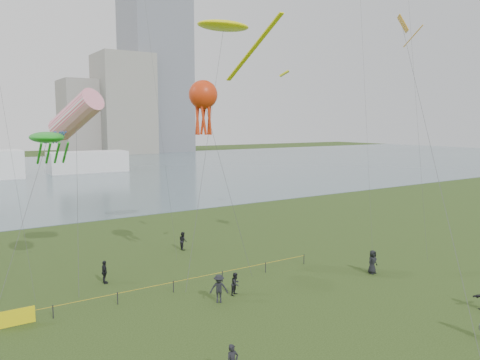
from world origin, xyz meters
TOP-DOWN VIEW (x-y plane):
  - ground_plane at (0.00, 0.00)m, footprint 400.00×400.00m
  - lake at (0.00, 100.00)m, footprint 400.00×120.00m
  - tower at (62.00, 168.00)m, footprint 24.00×24.00m
  - building_mid at (46.00, 162.00)m, footprint 20.00×20.00m
  - building_low at (32.00, 168.00)m, footprint 16.00×18.00m
  - pavilion_right at (14.00, 98.00)m, footprint 18.00×7.00m
  - fence at (-9.72, 12.99)m, footprint 24.07×0.07m
  - spectator_a at (-0.21, 10.23)m, footprint 0.95×0.88m
  - spectator_b at (-1.89, 9.66)m, footprint 1.42×1.23m
  - spectator_c at (-7.06, 17.46)m, footprint 0.48×1.04m
  - spectator_d at (11.29, 8.18)m, footprint 0.97×0.68m
  - spectator_g at (1.95, 22.68)m, footprint 0.74×0.90m
  - kite_stingray at (3.42, 17.52)m, footprint 8.64×9.92m
  - kite_windsock at (-8.02, 19.92)m, footprint 4.29×6.89m
  - kite_creature at (-10.42, 18.44)m, footprint 5.47×6.21m
  - kite_octopus at (-0.44, 14.19)m, footprint 4.42×2.51m
  - kite_delta at (11.25, 5.76)m, footprint 7.66×11.63m

SIDE VIEW (x-z plane):
  - ground_plane at x=0.00m, z-range 0.00..0.00m
  - lake at x=0.00m, z-range -0.02..0.06m
  - fence at x=-9.72m, z-range 0.03..1.08m
  - spectator_a at x=-0.21m, z-range 0.00..1.57m
  - spectator_g at x=1.95m, z-range 0.00..1.69m
  - spectator_c at x=-7.06m, z-range 0.00..1.74m
  - spectator_d at x=11.29m, z-range 0.00..1.87m
  - spectator_b at x=-1.89m, z-range 0.00..1.90m
  - pavilion_right at x=14.00m, z-range 0.00..5.00m
  - kite_creature at x=-10.42m, z-range 5.17..16.37m
  - kite_windsock at x=-8.02m, z-range 5.21..19.54m
  - kite_octopus at x=-0.44m, z-range 6.30..21.17m
  - building_low at x=32.00m, z-range 0.00..28.00m
  - kite_delta at x=11.25m, z-range 7.89..27.32m
  - building_mid at x=46.00m, z-range 0.00..38.00m
  - kite_stingray at x=3.42m, z-range 9.54..29.56m
  - tower at x=62.00m, z-range 0.00..120.00m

